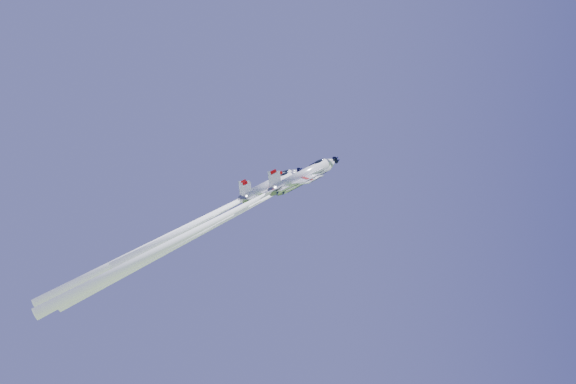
{
  "coord_description": "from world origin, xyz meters",
  "views": [
    {
      "loc": [
        2.77,
        -114.66,
        60.21
      ],
      "look_at": [
        0.0,
        0.0,
        93.31
      ],
      "focal_mm": 40.0,
      "sensor_mm": 36.0,
      "label": 1
    }
  ],
  "objects_px": {
    "jet_lead": "(226,219)",
    "jet_left": "(192,224)",
    "jet_right": "(217,220)",
    "jet_slot": "(221,211)"
  },
  "relations": [
    {
      "from": "jet_lead",
      "to": "jet_slot",
      "type": "height_order",
      "value": "jet_lead"
    },
    {
      "from": "jet_lead",
      "to": "jet_slot",
      "type": "xyz_separation_m",
      "value": [
        -0.17,
        -5.93,
        -0.12
      ]
    },
    {
      "from": "jet_right",
      "to": "jet_slot",
      "type": "height_order",
      "value": "jet_right"
    },
    {
      "from": "jet_lead",
      "to": "jet_left",
      "type": "height_order",
      "value": "jet_lead"
    },
    {
      "from": "jet_right",
      "to": "jet_slot",
      "type": "xyz_separation_m",
      "value": [
        0.19,
        2.81,
        2.16
      ]
    },
    {
      "from": "jet_lead",
      "to": "jet_right",
      "type": "distance_m",
      "value": 9.03
    },
    {
      "from": "jet_lead",
      "to": "jet_left",
      "type": "bearing_deg",
      "value": -138.67
    },
    {
      "from": "jet_right",
      "to": "jet_left",
      "type": "bearing_deg",
      "value": 174.22
    },
    {
      "from": "jet_left",
      "to": "jet_right",
      "type": "height_order",
      "value": "jet_left"
    },
    {
      "from": "jet_left",
      "to": "jet_right",
      "type": "distance_m",
      "value": 11.86
    }
  ]
}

